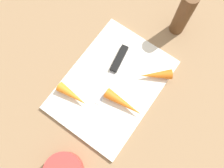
{
  "coord_description": "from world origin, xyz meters",
  "views": [
    {
      "loc": [
        -0.16,
        -0.12,
        0.68
      ],
      "look_at": [
        0.0,
        0.0,
        0.01
      ],
      "focal_mm": 37.78,
      "sensor_mm": 36.0,
      "label": 1
    }
  ],
  "objects_px": {
    "cutting_board": "(112,85)",
    "pepper_grinder": "(183,14)",
    "carrot_longest": "(124,103)",
    "carrot_shortest": "(156,75)",
    "carrot_medium": "(72,95)",
    "knife": "(117,62)"
  },
  "relations": [
    {
      "from": "carrot_medium",
      "to": "carrot_shortest",
      "type": "height_order",
      "value": "same"
    },
    {
      "from": "knife",
      "to": "carrot_medium",
      "type": "xyz_separation_m",
      "value": [
        -0.16,
        0.05,
        0.01
      ]
    },
    {
      "from": "cutting_board",
      "to": "knife",
      "type": "distance_m",
      "value": 0.07
    },
    {
      "from": "carrot_medium",
      "to": "carrot_shortest",
      "type": "xyz_separation_m",
      "value": [
        0.19,
        -0.16,
        0.0
      ]
    },
    {
      "from": "carrot_shortest",
      "to": "pepper_grinder",
      "type": "relative_size",
      "value": 0.57
    },
    {
      "from": "pepper_grinder",
      "to": "carrot_shortest",
      "type": "bearing_deg",
      "value": -169.89
    },
    {
      "from": "cutting_board",
      "to": "knife",
      "type": "relative_size",
      "value": 1.8
    },
    {
      "from": "carrot_shortest",
      "to": "pepper_grinder",
      "type": "distance_m",
      "value": 0.19
    },
    {
      "from": "carrot_shortest",
      "to": "carrot_longest",
      "type": "bearing_deg",
      "value": 38.6
    },
    {
      "from": "pepper_grinder",
      "to": "cutting_board",
      "type": "bearing_deg",
      "value": 168.0
    },
    {
      "from": "carrot_shortest",
      "to": "pepper_grinder",
      "type": "height_order",
      "value": "pepper_grinder"
    },
    {
      "from": "carrot_shortest",
      "to": "pepper_grinder",
      "type": "xyz_separation_m",
      "value": [
        0.18,
        0.03,
        0.06
      ]
    },
    {
      "from": "pepper_grinder",
      "to": "carrot_longest",
      "type": "bearing_deg",
      "value": -179.29
    },
    {
      "from": "knife",
      "to": "carrot_medium",
      "type": "bearing_deg",
      "value": -25.75
    },
    {
      "from": "carrot_longest",
      "to": "carrot_medium",
      "type": "bearing_deg",
      "value": -156.48
    },
    {
      "from": "cutting_board",
      "to": "carrot_shortest",
      "type": "distance_m",
      "value": 0.13
    },
    {
      "from": "knife",
      "to": "carrot_shortest",
      "type": "relative_size",
      "value": 2.14
    },
    {
      "from": "knife",
      "to": "carrot_longest",
      "type": "height_order",
      "value": "carrot_longest"
    },
    {
      "from": "carrot_longest",
      "to": "carrot_shortest",
      "type": "distance_m",
      "value": 0.13
    },
    {
      "from": "carrot_longest",
      "to": "carrot_medium",
      "type": "height_order",
      "value": "carrot_longest"
    },
    {
      "from": "cutting_board",
      "to": "pepper_grinder",
      "type": "xyz_separation_m",
      "value": [
        0.28,
        -0.06,
        0.08
      ]
    },
    {
      "from": "carrot_longest",
      "to": "carrot_medium",
      "type": "relative_size",
      "value": 1.22
    }
  ]
}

